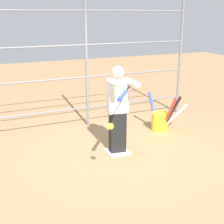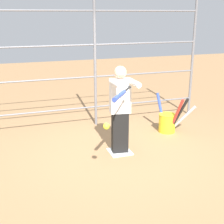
# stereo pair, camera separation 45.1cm
# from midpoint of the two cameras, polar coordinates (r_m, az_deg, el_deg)

# --- Properties ---
(ground_plane) EXTENTS (24.00, 24.00, 0.00)m
(ground_plane) POSITION_cam_midpoint_polar(r_m,az_deg,el_deg) (5.83, -1.24, -7.33)
(ground_plane) COLOR #9E754C
(home_plate) EXTENTS (0.40, 0.40, 0.02)m
(home_plate) POSITION_cam_midpoint_polar(r_m,az_deg,el_deg) (5.83, -1.24, -7.24)
(home_plate) COLOR white
(home_plate) RESTS_ON ground
(fence_backstop) EXTENTS (4.97, 0.06, 2.94)m
(fence_backstop) POSITION_cam_midpoint_polar(r_m,az_deg,el_deg) (6.86, -6.59, 9.21)
(fence_backstop) COLOR slate
(fence_backstop) RESTS_ON ground
(batter) EXTENTS (0.41, 0.57, 1.60)m
(batter) POSITION_cam_midpoint_polar(r_m,az_deg,el_deg) (5.51, -1.23, 0.81)
(batter) COLOR black
(batter) RESTS_ON ground
(baseball_bat_swinging) EXTENTS (0.54, 0.69, 0.07)m
(baseball_bat_swinging) POSITION_cam_midpoint_polar(r_m,az_deg,el_deg) (4.56, -0.74, 3.23)
(baseball_bat_swinging) COLOR black
(softball_in_flight) EXTENTS (0.10, 0.10, 0.10)m
(softball_in_flight) POSITION_cam_midpoint_polar(r_m,az_deg,el_deg) (4.46, -3.18, -2.68)
(softball_in_flight) COLOR yellow
(bat_bucket) EXTENTS (0.70, 0.77, 0.82)m
(bat_bucket) POSITION_cam_midpoint_polar(r_m,az_deg,el_deg) (6.84, 7.07, -1.45)
(bat_bucket) COLOR yellow
(bat_bucket) RESTS_ON ground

